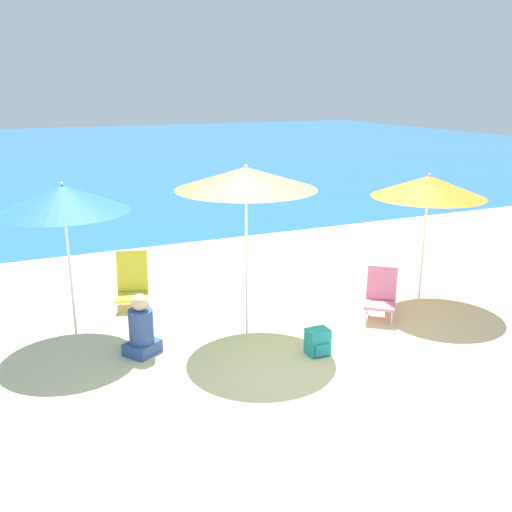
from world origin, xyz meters
TOP-DOWN VIEW (x-y plane):
  - ground_plane at (0.00, 0.00)m, footprint 60.00×60.00m
  - sea_water at (0.00, 26.16)m, footprint 60.00×40.00m
  - beach_umbrella_orange at (2.88, 1.22)m, footprint 1.73×1.73m
  - beach_umbrella_lime at (-0.16, 1.21)m, footprint 1.87×1.87m
  - beach_umbrella_blue at (-2.35, 2.11)m, footprint 1.72×1.72m
  - beach_chair_yellow at (-1.37, 2.92)m, footprint 0.63×0.68m
  - beach_chair_pink at (1.87, 0.89)m, footprint 0.68×0.70m
  - person_seated_near at (-1.65, 1.15)m, footprint 0.53×0.52m
  - backpack_teal at (0.40, 0.21)m, footprint 0.28×0.25m

SIDE VIEW (x-z plane):
  - ground_plane at x=0.00m, z-range 0.00..0.00m
  - sea_water at x=0.00m, z-range 0.00..0.01m
  - backpack_teal at x=0.40m, z-range 0.00..0.34m
  - person_seated_near at x=-1.65m, z-range -0.07..0.74m
  - beach_chair_pink at x=1.87m, z-range 0.00..0.74m
  - beach_chair_yellow at x=-1.37m, z-range -0.05..0.80m
  - beach_umbrella_orange at x=2.88m, z-range 0.82..2.87m
  - beach_umbrella_blue at x=-2.35m, z-range 0.85..2.98m
  - beach_umbrella_lime at x=-0.16m, z-range 0.99..3.34m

